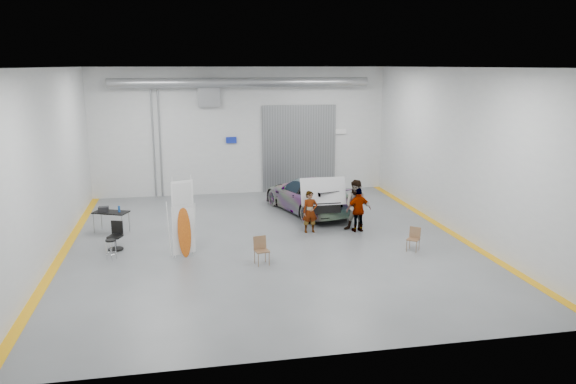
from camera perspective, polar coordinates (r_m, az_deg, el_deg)
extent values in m
plane|color=#595D60|center=(19.76, -2.03, -5.14)|extent=(16.00, 16.00, 0.00)
cube|color=silver|center=(19.28, -23.14, 2.57)|extent=(0.02, 16.00, 6.00)
cube|color=silver|center=(21.27, 16.92, 3.91)|extent=(0.02, 16.00, 6.00)
cube|color=silver|center=(26.91, -4.75, 6.17)|extent=(14.00, 0.02, 6.00)
cube|color=silver|center=(11.39, 4.15, -2.92)|extent=(14.00, 0.02, 6.00)
cube|color=white|center=(18.80, -2.18, 12.54)|extent=(14.00, 16.00, 0.02)
cube|color=gray|center=(27.39, 1.15, 4.43)|extent=(3.60, 0.12, 4.20)
cube|color=gray|center=(26.57, -8.07, 9.90)|extent=(1.00, 0.50, 1.20)
cylinder|color=gray|center=(26.15, -4.70, 11.04)|extent=(11.90, 0.44, 0.44)
cube|color=#13269E|center=(26.83, -5.78, 5.27)|extent=(0.50, 0.04, 0.30)
cube|color=white|center=(27.78, 5.22, 6.16)|extent=(0.70, 0.04, 0.25)
cylinder|color=gray|center=(26.76, -12.86, 4.78)|extent=(0.08, 0.08, 5.00)
cylinder|color=gray|center=(26.77, -13.50, 4.75)|extent=(0.08, 0.08, 5.00)
cube|color=orange|center=(19.94, -21.97, -5.90)|extent=(0.30, 16.00, 0.01)
cube|color=orange|center=(21.84, 16.06, -3.87)|extent=(0.30, 16.00, 0.01)
imported|color=silver|center=(23.60, 2.10, -0.29)|extent=(3.38, 5.50, 1.49)
imported|color=#8B5E4B|center=(20.74, 2.25, -2.02)|extent=(0.59, 0.40, 1.56)
imported|color=#45697E|center=(20.99, 7.02, -1.39)|extent=(1.18, 1.10, 1.94)
imported|color=#9C4834|center=(20.96, 7.19, -1.80)|extent=(1.01, 0.51, 1.67)
cube|color=white|center=(18.39, -10.76, -3.84)|extent=(0.72, 0.29, 1.60)
ellipsoid|color=orange|center=(18.33, -10.75, -4.04)|extent=(0.49, 0.35, 1.69)
cube|color=white|center=(18.07, -10.92, -0.21)|extent=(0.69, 0.28, 0.84)
cylinder|color=white|center=(18.27, -11.79, -2.55)|extent=(0.02, 0.02, 2.66)
cylinder|color=white|center=(18.27, -9.84, -2.46)|extent=(0.02, 0.02, 2.66)
cube|color=brown|center=(17.51, -2.68, -5.99)|extent=(0.48, 0.47, 0.04)
cube|color=brown|center=(17.61, -2.78, -5.10)|extent=(0.42, 0.16, 0.40)
cube|color=brown|center=(19.19, 12.60, -4.72)|extent=(0.52, 0.52, 0.04)
cube|color=brown|center=(19.28, 12.43, -3.98)|extent=(0.34, 0.30, 0.36)
cylinder|color=black|center=(18.72, -17.59, -4.70)|extent=(0.32, 0.32, 0.05)
torus|color=silver|center=(18.85, -17.50, -5.97)|extent=(0.34, 0.34, 0.02)
cylinder|color=gray|center=(21.64, -19.07, -3.22)|extent=(0.03, 0.03, 0.75)
cylinder|color=gray|center=(21.50, -16.04, -3.11)|extent=(0.03, 0.03, 0.75)
cylinder|color=gray|center=(22.13, -18.89, -2.85)|extent=(0.03, 0.03, 0.75)
cylinder|color=gray|center=(22.00, -15.93, -2.74)|extent=(0.03, 0.03, 0.75)
cube|color=black|center=(21.71, -17.55, -1.97)|extent=(1.40, 1.08, 0.04)
cylinder|color=#1A4B9F|center=(21.54, -16.78, -1.66)|extent=(0.08, 0.08, 0.23)
cube|color=black|center=(21.76, -18.24, -1.67)|extent=(0.37, 0.23, 0.19)
cylinder|color=black|center=(19.81, -17.08, -5.55)|extent=(0.51, 0.51, 0.04)
cylinder|color=black|center=(19.75, -17.12, -4.96)|extent=(0.05, 0.05, 0.43)
cube|color=black|center=(19.68, -17.17, -4.35)|extent=(0.53, 0.53, 0.06)
cube|color=black|center=(19.80, -17.16, -3.44)|extent=(0.39, 0.19, 0.45)
cube|color=silver|center=(21.23, 3.52, 0.33)|extent=(1.74, 1.05, 0.04)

